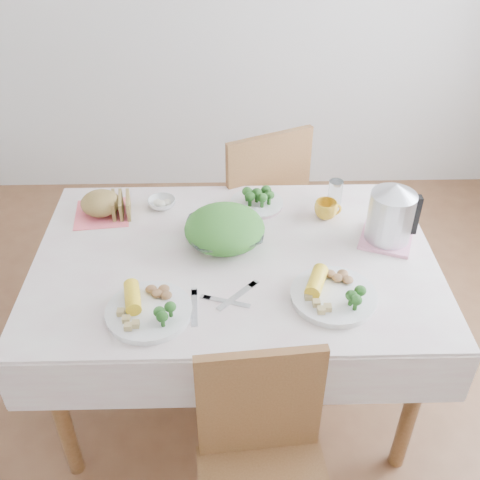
{
  "coord_description": "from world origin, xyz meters",
  "views": [
    {
      "loc": [
        -0.02,
        -1.65,
        2.07
      ],
      "look_at": [
        0.02,
        0.02,
        0.82
      ],
      "focal_mm": 42.0,
      "sensor_mm": 36.0,
      "label": 1
    }
  ],
  "objects_px": {
    "yellow_mug": "(326,210)",
    "dinner_plate_left": "(149,312)",
    "chair_far": "(249,210)",
    "dinner_plate_right": "(333,296)",
    "dining_table": "(235,328)",
    "electric_kettle": "(391,215)",
    "salad_bowl": "(225,235)"
  },
  "relations": [
    {
      "from": "dining_table",
      "to": "dinner_plate_right",
      "type": "relative_size",
      "value": 4.72
    },
    {
      "from": "chair_far",
      "to": "dinner_plate_right",
      "type": "bearing_deg",
      "value": 79.66
    },
    {
      "from": "dining_table",
      "to": "dinner_plate_right",
      "type": "distance_m",
      "value": 0.57
    },
    {
      "from": "yellow_mug",
      "to": "electric_kettle",
      "type": "bearing_deg",
      "value": -37.52
    },
    {
      "from": "dinner_plate_right",
      "to": "dining_table",
      "type": "bearing_deg",
      "value": 143.52
    },
    {
      "from": "salad_bowl",
      "to": "dinner_plate_left",
      "type": "height_order",
      "value": "salad_bowl"
    },
    {
      "from": "salad_bowl",
      "to": "yellow_mug",
      "type": "distance_m",
      "value": 0.44
    },
    {
      "from": "dinner_plate_left",
      "to": "electric_kettle",
      "type": "relative_size",
      "value": 1.2
    },
    {
      "from": "dinner_plate_left",
      "to": "dinner_plate_right",
      "type": "xyz_separation_m",
      "value": [
        0.62,
        0.06,
        0.0
      ]
    },
    {
      "from": "chair_far",
      "to": "electric_kettle",
      "type": "height_order",
      "value": "electric_kettle"
    },
    {
      "from": "chair_far",
      "to": "dinner_plate_right",
      "type": "distance_m",
      "value": 1.07
    },
    {
      "from": "yellow_mug",
      "to": "dinner_plate_right",
      "type": "bearing_deg",
      "value": -95.15
    },
    {
      "from": "yellow_mug",
      "to": "salad_bowl",
      "type": "bearing_deg",
      "value": -158.91
    },
    {
      "from": "yellow_mug",
      "to": "electric_kettle",
      "type": "distance_m",
      "value": 0.28
    },
    {
      "from": "dinner_plate_left",
      "to": "electric_kettle",
      "type": "xyz_separation_m",
      "value": [
        0.88,
        0.39,
        0.11
      ]
    },
    {
      "from": "chair_far",
      "to": "yellow_mug",
      "type": "bearing_deg",
      "value": 95.72
    },
    {
      "from": "dining_table",
      "to": "chair_far",
      "type": "height_order",
      "value": "chair_far"
    },
    {
      "from": "salad_bowl",
      "to": "dinner_plate_left",
      "type": "xyz_separation_m",
      "value": [
        -0.25,
        -0.39,
        -0.02
      ]
    },
    {
      "from": "salad_bowl",
      "to": "yellow_mug",
      "type": "relative_size",
      "value": 3.05
    },
    {
      "from": "chair_far",
      "to": "dinner_plate_left",
      "type": "xyz_separation_m",
      "value": [
        -0.37,
        -1.06,
        0.31
      ]
    },
    {
      "from": "yellow_mug",
      "to": "dinner_plate_left",
      "type": "bearing_deg",
      "value": -140.29
    },
    {
      "from": "dining_table",
      "to": "dinner_plate_left",
      "type": "xyz_separation_m",
      "value": [
        -0.29,
        -0.31,
        0.4
      ]
    },
    {
      "from": "chair_far",
      "to": "dinner_plate_left",
      "type": "relative_size",
      "value": 3.4
    },
    {
      "from": "salad_bowl",
      "to": "dining_table",
      "type": "bearing_deg",
      "value": -66.71
    },
    {
      "from": "salad_bowl",
      "to": "dinner_plate_right",
      "type": "distance_m",
      "value": 0.5
    },
    {
      "from": "dinner_plate_left",
      "to": "yellow_mug",
      "type": "height_order",
      "value": "yellow_mug"
    },
    {
      "from": "yellow_mug",
      "to": "electric_kettle",
      "type": "relative_size",
      "value": 0.39
    },
    {
      "from": "chair_far",
      "to": "dinner_plate_right",
      "type": "height_order",
      "value": "chair_far"
    },
    {
      "from": "dining_table",
      "to": "dinner_plate_left",
      "type": "bearing_deg",
      "value": -133.27
    },
    {
      "from": "electric_kettle",
      "to": "dining_table",
      "type": "bearing_deg",
      "value": -168.49
    },
    {
      "from": "dinner_plate_left",
      "to": "yellow_mug",
      "type": "xyz_separation_m",
      "value": [
        0.67,
        0.55,
        0.03
      ]
    },
    {
      "from": "dinner_plate_left",
      "to": "dinner_plate_right",
      "type": "relative_size",
      "value": 0.97
    }
  ]
}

